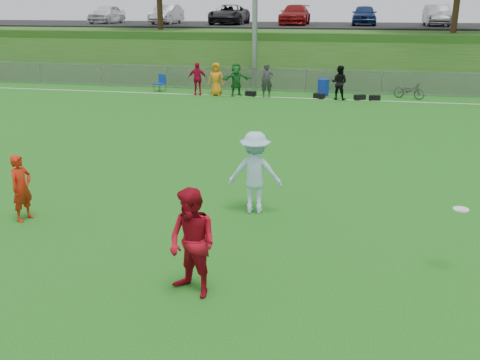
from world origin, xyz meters
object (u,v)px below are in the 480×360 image
(recycling_bin, at_px, (323,87))
(frisbee, at_px, (461,209))
(player_blue, at_px, (255,173))
(player_red_center, at_px, (192,243))
(player_red_left, at_px, (21,188))
(bicycle, at_px, (409,90))

(recycling_bin, bearing_deg, frisbee, -79.73)
(frisbee, bearing_deg, player_blue, 152.06)
(player_blue, bearing_deg, player_red_center, 80.12)
(player_red_left, height_order, recycling_bin, player_red_left)
(player_blue, height_order, recycling_bin, player_blue)
(player_red_left, relative_size, recycling_bin, 1.73)
(recycling_bin, distance_m, bicycle, 4.33)
(player_red_center, xyz_separation_m, frisbee, (4.37, 1.71, 0.28))
(player_red_left, height_order, player_red_center, player_red_center)
(frisbee, distance_m, bicycle, 19.10)
(player_red_center, bearing_deg, player_red_left, -179.41)
(player_red_center, distance_m, frisbee, 4.70)
(frisbee, height_order, recycling_bin, frisbee)
(frisbee, xyz_separation_m, bicycle, (0.88, 19.06, -0.78))
(bicycle, bearing_deg, frisbee, -157.93)
(frisbee, relative_size, bicycle, 0.17)
(player_red_left, bearing_deg, player_red_center, -103.90)
(player_red_center, relative_size, player_blue, 0.97)
(player_red_left, height_order, bicycle, player_red_left)
(player_red_left, distance_m, recycling_bin, 19.26)
(player_red_center, bearing_deg, recycling_bin, 114.83)
(player_red_center, distance_m, recycling_bin, 20.80)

